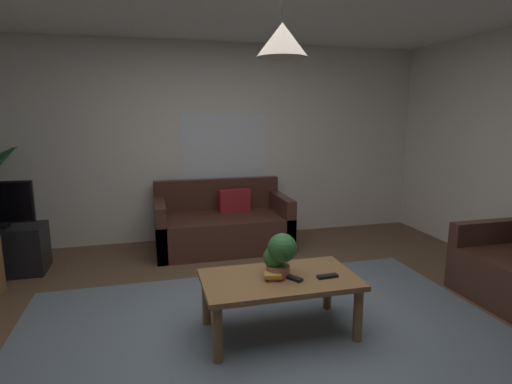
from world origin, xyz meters
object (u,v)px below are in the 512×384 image
(potted_plant_on_table, at_px, (279,254))
(book_on_table_1, at_px, (273,275))
(remote_on_table_1, at_px, (327,276))
(couch_under_window, at_px, (222,226))
(pendant_lamp, at_px, (282,40))
(remote_on_table_0, at_px, (293,278))
(coffee_table, at_px, (279,285))
(book_on_table_0, at_px, (275,278))

(potted_plant_on_table, bearing_deg, book_on_table_1, -137.97)
(remote_on_table_1, bearing_deg, couch_under_window, -172.56)
(potted_plant_on_table, bearing_deg, pendant_lamp, -102.64)
(book_on_table_1, xyz_separation_m, remote_on_table_0, (0.15, -0.03, -0.03))
(remote_on_table_0, distance_m, pendant_lamp, 1.69)
(pendant_lamp, bearing_deg, book_on_table_1, -151.31)
(couch_under_window, height_order, pendant_lamp, pendant_lamp)
(remote_on_table_0, height_order, pendant_lamp, pendant_lamp)
(remote_on_table_0, height_order, potted_plant_on_table, potted_plant_on_table)
(book_on_table_1, bearing_deg, couch_under_window, 89.87)
(book_on_table_1, bearing_deg, coffee_table, 28.69)
(coffee_table, bearing_deg, remote_on_table_0, -38.38)
(coffee_table, distance_m, remote_on_table_1, 0.37)
(couch_under_window, bearing_deg, pendant_lamp, -88.37)
(remote_on_table_0, bearing_deg, book_on_table_1, 136.64)
(coffee_table, bearing_deg, book_on_table_1, -151.31)
(remote_on_table_0, height_order, remote_on_table_1, same)
(remote_on_table_0, xyz_separation_m, pendant_lamp, (-0.08, 0.06, 1.68))
(book_on_table_0, height_order, pendant_lamp, pendant_lamp)
(potted_plant_on_table, bearing_deg, remote_on_table_1, -20.96)
(remote_on_table_0, xyz_separation_m, remote_on_table_1, (0.26, -0.04, 0.00))
(book_on_table_1, xyz_separation_m, potted_plant_on_table, (0.07, 0.06, 0.14))
(couch_under_window, relative_size, remote_on_table_1, 10.07)
(remote_on_table_1, xyz_separation_m, potted_plant_on_table, (-0.34, 0.13, 0.16))
(remote_on_table_0, bearing_deg, coffee_table, 109.46)
(remote_on_table_0, relative_size, remote_on_table_1, 1.00)
(remote_on_table_1, bearing_deg, coffee_table, -109.19)
(couch_under_window, bearing_deg, remote_on_table_1, -79.64)
(book_on_table_1, relative_size, remote_on_table_1, 0.78)
(book_on_table_1, height_order, remote_on_table_1, book_on_table_1)
(couch_under_window, xyz_separation_m, book_on_table_1, (-0.01, -2.14, 0.21))
(book_on_table_0, bearing_deg, book_on_table_1, -154.53)
(potted_plant_on_table, height_order, pendant_lamp, pendant_lamp)
(book_on_table_0, height_order, book_on_table_1, book_on_table_1)
(couch_under_window, bearing_deg, book_on_table_0, -89.62)
(book_on_table_1, bearing_deg, potted_plant_on_table, 42.03)
(remote_on_table_1, height_order, pendant_lamp, pendant_lamp)
(couch_under_window, xyz_separation_m, remote_on_table_1, (0.40, -2.21, 0.19))
(remote_on_table_0, xyz_separation_m, potted_plant_on_table, (-0.08, 0.09, 0.16))
(remote_on_table_1, bearing_deg, pendant_lamp, -109.19)
(coffee_table, xyz_separation_m, pendant_lamp, (-0.00, -0.00, 1.76))
(coffee_table, bearing_deg, couch_under_window, 91.63)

